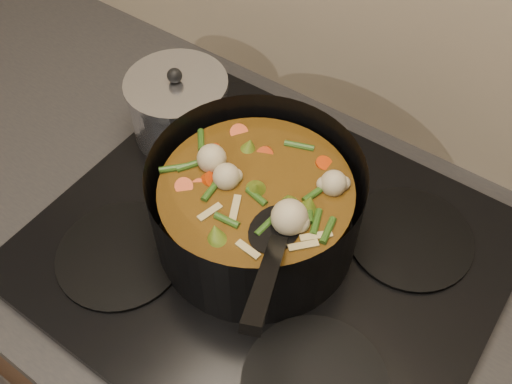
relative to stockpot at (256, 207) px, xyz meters
The scene contains 4 objects.
counter 0.54m from the stockpot, 18.94° to the right, with size 2.64×0.64×0.91m.
stovetop 0.08m from the stockpot, 18.94° to the right, with size 0.62×0.54×0.03m.
stockpot is the anchor object (origin of this frame).
saucepan 0.24m from the stockpot, 155.84° to the left, with size 0.16×0.16×0.13m.
Camera 1 is at (0.24, 1.56, 1.61)m, focal length 40.00 mm.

